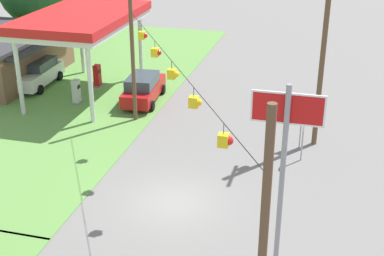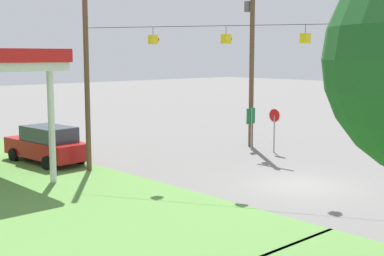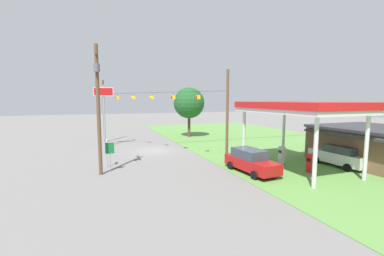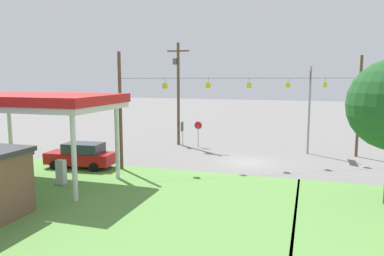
% 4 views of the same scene
% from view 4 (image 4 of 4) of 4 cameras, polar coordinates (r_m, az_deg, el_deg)
% --- Properties ---
extents(ground_plane, '(160.00, 160.00, 0.00)m').
position_cam_4_polar(ground_plane, '(30.21, 8.46, -5.21)').
color(ground_plane, slate).
extents(gas_station_canopy, '(10.12, 6.16, 5.69)m').
position_cam_4_polar(gas_station_canopy, '(25.38, -22.81, 3.59)').
color(gas_station_canopy, silver).
rests_on(gas_station_canopy, ground).
extents(fuel_pump_near, '(0.71, 0.56, 1.62)m').
position_cam_4_polar(fuel_pump_near, '(25.02, -19.31, -6.51)').
color(fuel_pump_near, gray).
rests_on(fuel_pump_near, ground).
extents(fuel_pump_far, '(0.71, 0.56, 1.62)m').
position_cam_4_polar(fuel_pump_far, '(27.13, -25.04, -5.71)').
color(fuel_pump_far, gray).
rests_on(fuel_pump_far, ground).
extents(car_at_pumps_front, '(5.19, 2.42, 1.90)m').
position_cam_4_polar(car_at_pumps_front, '(29.08, -16.53, -4.00)').
color(car_at_pumps_front, '#AD1414').
rests_on(car_at_pumps_front, ground).
extents(stop_sign_roadside, '(0.80, 0.08, 2.50)m').
position_cam_4_polar(stop_sign_roadside, '(36.17, 0.95, -0.04)').
color(stop_sign_roadside, '#99999E').
rests_on(stop_sign_roadside, ground).
extents(stop_sign_overhead, '(0.22, 2.30, 7.65)m').
position_cam_4_polar(stop_sign_overhead, '(34.19, 17.45, 5.22)').
color(stop_sign_overhead, gray).
rests_on(stop_sign_overhead, ground).
extents(route_sign, '(0.10, 0.70, 2.40)m').
position_cam_4_polar(route_sign, '(36.46, -1.48, -0.14)').
color(route_sign, gray).
rests_on(route_sign, ground).
extents(utility_pole_main, '(2.20, 0.44, 10.04)m').
position_cam_4_polar(utility_pole_main, '(37.07, -2.16, 6.04)').
color(utility_pole_main, brown).
rests_on(utility_pole_main, ground).
extents(signal_span_gantry, '(17.22, 10.24, 8.54)m').
position_cam_4_polar(signal_span_gantry, '(29.52, 8.65, 3.78)').
color(signal_span_gantry, brown).
rests_on(signal_span_gantry, ground).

